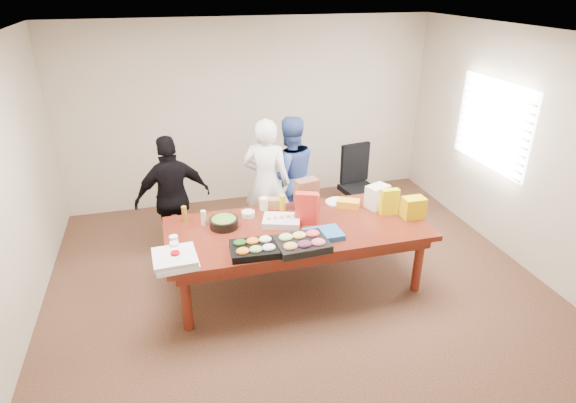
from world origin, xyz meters
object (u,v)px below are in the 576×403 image
object	(u,v)px
person_right	(289,175)
salad_bowl	(224,223)
sheet_cake	(282,221)
person_center	(266,182)
conference_table	(297,256)
office_chair	(359,187)

from	to	relation	value
person_right	salad_bowl	bearing A→B (deg)	43.74
person_right	sheet_cake	size ratio (longest dim) A/B	4.02
person_center	sheet_cake	bearing A→B (deg)	111.58
conference_table	person_center	world-z (taller)	person_center
conference_table	sheet_cake	world-z (taller)	sheet_cake
office_chair	sheet_cake	bearing A→B (deg)	-149.59
salad_bowl	person_center	bearing A→B (deg)	53.04
conference_table	person_right	bearing A→B (deg)	78.34
person_right	office_chair	bearing A→B (deg)	177.11
office_chair	sheet_cake	world-z (taller)	office_chair
person_right	conference_table	bearing A→B (deg)	75.10
conference_table	salad_bowl	distance (m)	0.89
office_chair	person_right	world-z (taller)	person_right
office_chair	salad_bowl	distance (m)	2.35
person_right	sheet_cake	world-z (taller)	person_right
conference_table	person_right	size ratio (longest dim) A/B	1.75
office_chair	sheet_cake	distance (m)	1.89
salad_bowl	person_right	bearing A→B (deg)	46.98
conference_table	salad_bowl	bearing A→B (deg)	165.95
office_chair	person_right	size ratio (longest dim) A/B	0.65
salad_bowl	sheet_cake	bearing A→B (deg)	-8.32
conference_table	salad_bowl	world-z (taller)	salad_bowl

